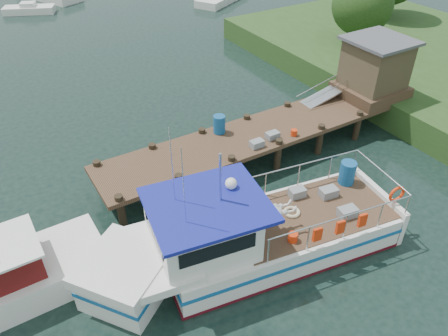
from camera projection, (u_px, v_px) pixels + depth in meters
ground_plane at (226, 168)px, 20.42m from camera, size 160.00×160.00×0.00m
dock at (337, 92)px, 21.83m from camera, size 16.60×3.00×4.78m
lobster_boat at (242, 238)px, 15.28m from camera, size 11.95×4.97×5.75m
moored_b at (29, 9)px, 39.41m from camera, size 4.62×3.16×0.97m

